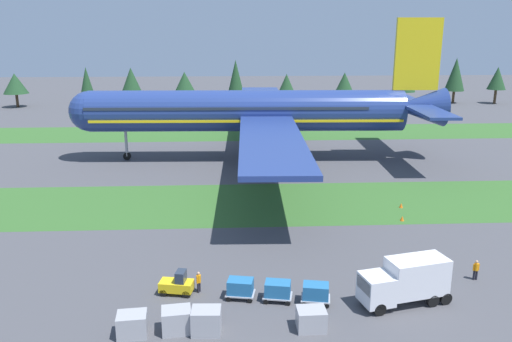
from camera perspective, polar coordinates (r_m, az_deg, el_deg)
grass_strip_near at (r=62.58m, az=0.23°, el=-3.52°), size 320.00×15.59×0.01m
grass_strip_far at (r=104.32m, az=-1.07°, el=4.19°), size 320.00×15.59×0.01m
airliner at (r=81.72m, az=0.12°, el=6.60°), size 58.25×71.69×21.70m
baggage_tug at (r=42.47m, az=-8.58°, el=-12.12°), size 2.79×1.75×1.97m
cargo_dolly_lead at (r=41.40m, az=-1.71°, el=-12.54°), size 2.44×1.87×1.55m
cargo_dolly_second at (r=41.08m, az=2.38°, el=-12.79°), size 2.44×1.87×1.55m
cargo_dolly_third at (r=40.96m, az=6.53°, el=-12.97°), size 2.44×1.87×1.55m
catering_truck at (r=41.71m, az=16.02°, el=-11.36°), size 7.30×3.85×3.58m
ground_crew_marshaller at (r=47.71m, az=22.85°, el=-9.84°), size 0.56×0.36×1.74m
ground_crew_loader at (r=42.44m, az=-6.27°, el=-11.85°), size 0.36×0.51×1.74m
uld_container_0 at (r=37.79m, az=-8.65°, el=-15.80°), size 2.18×1.83×1.69m
uld_container_1 at (r=37.96m, az=-13.35°, el=-15.99°), size 2.14×1.78×1.61m
uld_container_2 at (r=37.38m, az=-5.44°, el=-15.98°), size 2.07×1.69×1.79m
uld_container_3 at (r=37.89m, az=6.04°, el=-15.76°), size 2.04×1.65×1.52m
taxiway_marker_0 at (r=63.29m, az=15.54°, el=-3.63°), size 0.44×0.44×0.56m
taxiway_marker_1 at (r=59.14m, az=15.65°, el=-5.00°), size 0.44×0.44×0.54m
distant_tree_line at (r=142.31m, az=-0.12°, el=9.87°), size 146.59×11.03×12.28m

